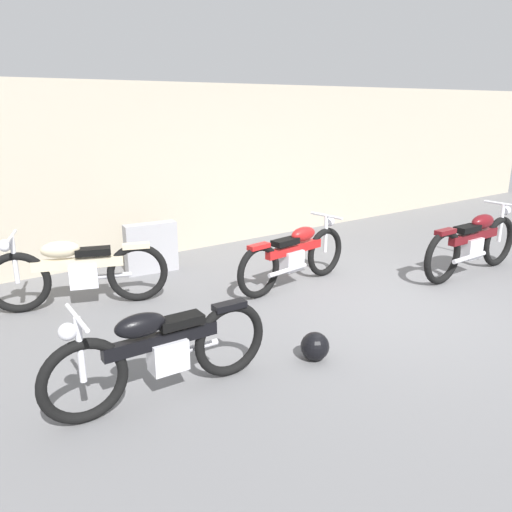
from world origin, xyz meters
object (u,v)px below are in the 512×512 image
object	(u,v)px
stone_marker	(151,248)
motorcycle_cream	(77,271)
motorcycle_maroon	(474,243)
motorcycle_red	(295,255)
helmet	(315,346)
motorcycle_black	(160,350)

from	to	relation	value
stone_marker	motorcycle_cream	bearing A→B (deg)	-150.23
stone_marker	motorcycle_maroon	size ratio (longest dim) A/B	0.35
motorcycle_red	motorcycle_cream	xyz separation A→B (m)	(-2.53, 0.91, 0.02)
motorcycle_red	stone_marker	bearing A→B (deg)	121.32
motorcycle_red	motorcycle_maroon	bearing A→B (deg)	-31.95
motorcycle_maroon	motorcycle_cream	distance (m)	5.25
stone_marker	motorcycle_red	size ratio (longest dim) A/B	0.38
motorcycle_red	motorcycle_cream	distance (m)	2.69
helmet	motorcycle_cream	distance (m)	2.95
helmet	motorcycle_maroon	bearing A→B (deg)	9.75
motorcycle_maroon	motorcycle_red	world-z (taller)	motorcycle_maroon
stone_marker	motorcycle_black	xyz separation A→B (m)	(-1.30, -3.05, 0.06)
motorcycle_cream	stone_marker	bearing A→B (deg)	-130.42
helmet	motorcycle_red	size ratio (longest dim) A/B	0.14
motorcycle_black	motorcycle_maroon	bearing A→B (deg)	-173.93
motorcycle_black	motorcycle_cream	bearing A→B (deg)	-89.35
helmet	motorcycle_maroon	distance (m)	3.54
helmet	motorcycle_black	size ratio (longest dim) A/B	0.14
motorcycle_black	helmet	bearing A→B (deg)	171.99
stone_marker	motorcycle_black	distance (m)	3.31
motorcycle_red	motorcycle_black	size ratio (longest dim) A/B	1.00
motorcycle_maroon	motorcycle_black	distance (m)	4.92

